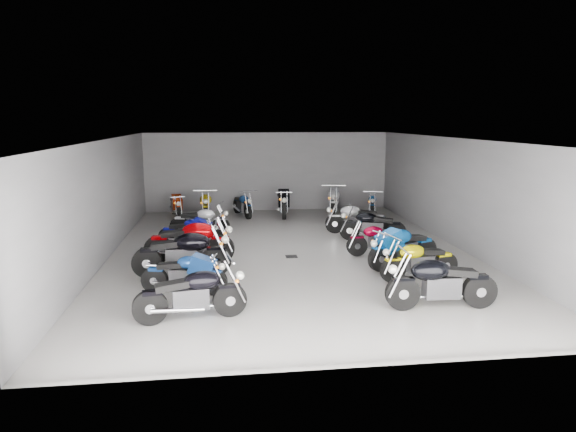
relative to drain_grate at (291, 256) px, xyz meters
name	(u,v)px	position (x,y,z in m)	size (l,w,h in m)	color
ground	(289,252)	(0.00, 0.50, -0.01)	(14.00, 14.00, 0.00)	gray
wall_back	(268,172)	(0.00, 7.50, 1.59)	(10.00, 0.10, 3.20)	slate
wall_left	(105,200)	(-5.00, 0.50, 1.59)	(0.10, 14.00, 3.20)	slate
wall_right	(459,194)	(5.00, 0.50, 1.59)	(0.10, 14.00, 3.20)	slate
ceiling	(289,139)	(0.00, 0.50, 3.21)	(10.00, 14.00, 0.04)	black
drain_grate	(291,256)	(0.00, 0.00, 0.00)	(0.32, 0.32, 0.01)	black
motorcycle_left_a	(192,294)	(-2.45, -4.27, 0.51)	(2.14, 0.54, 0.94)	black
motorcycle_left_b	(185,274)	(-2.68, -2.75, 0.45)	(1.88, 0.56, 0.84)	black
motorcycle_left_c	(183,253)	(-2.82, -1.44, 0.56)	(2.37, 0.46, 1.04)	black
motorcycle_left_d	(190,242)	(-2.72, -0.25, 0.57)	(2.39, 0.54, 1.05)	black
motorcycle_left_e	(189,232)	(-2.86, 1.45, 0.44)	(1.83, 0.64, 0.82)	black
motorcycle_left_f	(201,221)	(-2.60, 2.98, 0.47)	(1.97, 0.61, 0.88)	black
motorcycle_right_a	(440,283)	(2.42, -4.28, 0.54)	(2.28, 0.47, 1.00)	black
motorcycle_right_b	(419,261)	(2.69, -2.46, 0.48)	(2.00, 0.53, 0.88)	black
motorcycle_right_c	(403,247)	(2.69, -1.35, 0.52)	(2.08, 0.96, 0.96)	black
motorcycle_right_d	(379,239)	(2.45, -0.12, 0.45)	(1.91, 0.39, 0.84)	black
motorcycle_right_e	(372,226)	(2.72, 1.53, 0.49)	(1.99, 0.78, 0.91)	black
motorcycle_right_f	(356,218)	(2.51, 2.65, 0.50)	(2.09, 0.57, 0.93)	black
motorcycle_back_a	(176,205)	(-3.68, 6.30, 0.47)	(0.58, 1.96, 0.87)	black
motorcycle_back_b	(206,205)	(-2.51, 5.79, 0.52)	(0.43, 2.20, 0.97)	black
motorcycle_back_c	(243,204)	(-1.11, 6.18, 0.46)	(0.67, 1.92, 0.86)	black
motorcycle_back_d	(283,202)	(0.48, 6.09, 0.55)	(0.50, 2.32, 1.02)	black
motorcycle_back_e	(334,201)	(2.49, 5.97, 0.56)	(0.75, 2.33, 1.04)	black
motorcycle_back_f	(372,204)	(3.99, 5.81, 0.44)	(0.66, 1.83, 0.83)	black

